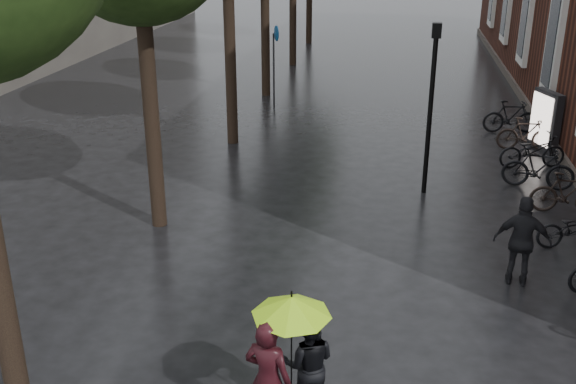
% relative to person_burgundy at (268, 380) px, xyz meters
% --- Properties ---
extents(person_burgundy, '(0.71, 0.56, 1.72)m').
position_rel_person_burgundy_xyz_m(person_burgundy, '(0.00, 0.00, 0.00)').
color(person_burgundy, black).
rests_on(person_burgundy, ground).
extents(person_black, '(0.78, 0.63, 1.52)m').
position_rel_person_burgundy_xyz_m(person_black, '(0.43, 0.56, -0.10)').
color(person_black, black).
rests_on(person_black, ground).
extents(lime_umbrella, '(1.01, 1.01, 1.50)m').
position_rel_person_burgundy_xyz_m(lime_umbrella, '(0.25, 0.28, 0.93)').
color(lime_umbrella, black).
rests_on(lime_umbrella, ground).
extents(pedestrian_walking, '(1.05, 0.55, 1.71)m').
position_rel_person_burgundy_xyz_m(pedestrian_walking, '(3.75, 4.60, -0.01)').
color(pedestrian_walking, black).
rests_on(pedestrian_walking, ground).
extents(parked_bicycles, '(2.07, 12.18, 1.03)m').
position_rel_person_burgundy_xyz_m(parked_bicycles, '(5.11, 9.11, -0.38)').
color(parked_bicycles, black).
rests_on(parked_bicycles, ground).
extents(ad_lightbox, '(0.27, 1.16, 1.75)m').
position_rel_person_burgundy_xyz_m(ad_lightbox, '(5.62, 12.72, 0.02)').
color(ad_lightbox, black).
rests_on(ad_lightbox, ground).
extents(lamp_post, '(0.21, 0.21, 4.07)m').
position_rel_person_burgundy_xyz_m(lamp_post, '(2.18, 8.87, 1.61)').
color(lamp_post, black).
rests_on(lamp_post, ground).
extents(cycle_sign, '(0.15, 0.52, 2.87)m').
position_rel_person_burgundy_xyz_m(cycle_sign, '(-2.85, 16.25, 1.04)').
color(cycle_sign, '#262628').
rests_on(cycle_sign, ground).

